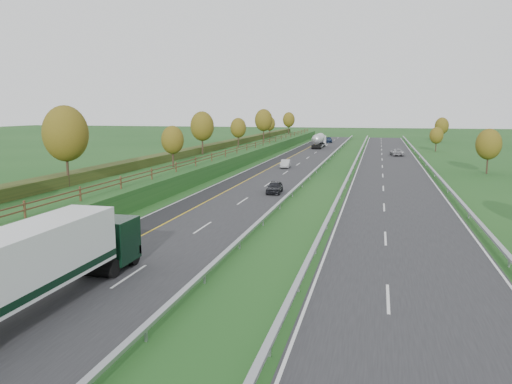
# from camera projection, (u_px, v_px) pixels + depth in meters

# --- Properties ---
(ground) EXTENTS (400.00, 400.00, 0.00)m
(ground) POSITION_uv_depth(u_px,v_px,m) (329.00, 178.00, 68.43)
(ground) COLOR #1A4619
(ground) RESTS_ON ground
(near_carriageway) EXTENTS (10.50, 200.00, 0.04)m
(near_carriageway) POSITION_uv_depth(u_px,v_px,m) (278.00, 172.00, 75.10)
(near_carriageway) COLOR #242427
(near_carriageway) RESTS_ON ground
(far_carriageway) EXTENTS (10.50, 200.00, 0.04)m
(far_carriageway) POSITION_uv_depth(u_px,v_px,m) (392.00, 175.00, 71.22)
(far_carriageway) COLOR #242427
(far_carriageway) RESTS_ON ground
(hard_shoulder) EXTENTS (3.00, 200.00, 0.04)m
(hard_shoulder) POSITION_uv_depth(u_px,v_px,m) (254.00, 171.00, 75.98)
(hard_shoulder) COLOR black
(hard_shoulder) RESTS_ON ground
(lane_markings) EXTENTS (26.75, 200.00, 0.01)m
(lane_markings) POSITION_uv_depth(u_px,v_px,m) (321.00, 173.00, 73.48)
(lane_markings) COLOR silver
(lane_markings) RESTS_ON near_carriageway
(embankment_left) EXTENTS (12.00, 200.00, 2.00)m
(embankment_left) POSITION_uv_depth(u_px,v_px,m) (197.00, 163.00, 78.00)
(embankment_left) COLOR #1A4619
(embankment_left) RESTS_ON ground
(hedge_left) EXTENTS (2.20, 180.00, 1.10)m
(hedge_left) POSITION_uv_depth(u_px,v_px,m) (185.00, 153.00, 78.22)
(hedge_left) COLOR #293817
(hedge_left) RESTS_ON embankment_left
(fence_left) EXTENTS (0.12, 189.06, 1.20)m
(fence_left) POSITION_uv_depth(u_px,v_px,m) (224.00, 153.00, 76.27)
(fence_left) COLOR #422B19
(fence_left) RESTS_ON embankment_left
(median_barrier_near) EXTENTS (0.32, 200.00, 0.71)m
(median_barrier_near) POSITION_uv_depth(u_px,v_px,m) (316.00, 169.00, 73.66)
(median_barrier_near) COLOR #97999F
(median_barrier_near) RESTS_ON ground
(median_barrier_far) EXTENTS (0.32, 200.00, 0.71)m
(median_barrier_far) POSITION_uv_depth(u_px,v_px,m) (351.00, 170.00, 72.46)
(median_barrier_far) COLOR #97999F
(median_barrier_far) RESTS_ON ground
(outer_barrier_far) EXTENTS (0.32, 200.00, 0.71)m
(outer_barrier_far) POSITION_uv_depth(u_px,v_px,m) (435.00, 172.00, 69.76)
(outer_barrier_far) COLOR #97999F
(outer_barrier_far) RESTS_ON ground
(trees_left) EXTENTS (6.64, 164.30, 7.66)m
(trees_left) POSITION_uv_depth(u_px,v_px,m) (191.00, 129.00, 73.82)
(trees_left) COLOR #2D2116
(trees_left) RESTS_ON embankment_left
(trees_far) EXTENTS (8.45, 118.60, 7.12)m
(trees_far) POSITION_uv_depth(u_px,v_px,m) (461.00, 136.00, 95.39)
(trees_far) COLOR #2D2116
(trees_far) RESTS_ON ground
(box_lorry) EXTENTS (2.58, 16.28, 4.06)m
(box_lorry) POSITION_uv_depth(u_px,v_px,m) (28.00, 267.00, 22.11)
(box_lorry) COLOR black
(box_lorry) RESTS_ON near_carriageway
(road_tanker) EXTENTS (2.40, 11.22, 3.46)m
(road_tanker) POSITION_uv_depth(u_px,v_px,m) (319.00, 140.00, 122.43)
(road_tanker) COLOR silver
(road_tanker) RESTS_ON near_carriageway
(car_dark_near) EXTENTS (1.77, 3.98, 1.33)m
(car_dark_near) POSITION_uv_depth(u_px,v_px,m) (275.00, 187.00, 55.65)
(car_dark_near) COLOR black
(car_dark_near) RESTS_ON near_carriageway
(car_silver_mid) EXTENTS (1.64, 4.04, 1.30)m
(car_silver_mid) POSITION_uv_depth(u_px,v_px,m) (286.00, 164.00, 80.10)
(car_silver_mid) COLOR #A7A7AC
(car_silver_mid) RESTS_ON near_carriageway
(car_small_far) EXTENTS (2.62, 5.31, 1.49)m
(car_small_far) POSITION_uv_depth(u_px,v_px,m) (328.00, 140.00, 142.18)
(car_small_far) COLOR #121E38
(car_small_far) RESTS_ON near_carriageway
(car_oncoming) EXTENTS (2.91, 5.23, 1.38)m
(car_oncoming) POSITION_uv_depth(u_px,v_px,m) (397.00, 152.00, 101.22)
(car_oncoming) COLOR #9B9B9F
(car_oncoming) RESTS_ON far_carriageway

